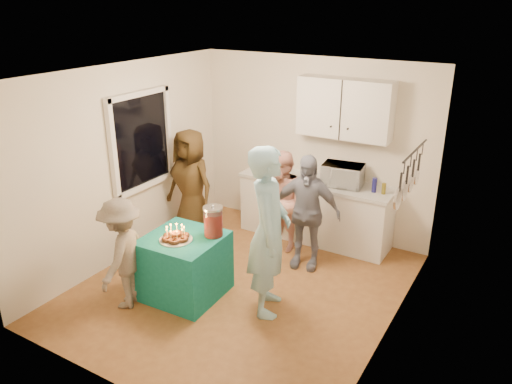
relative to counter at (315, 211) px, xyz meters
The scene contains 19 objects.
floor 1.76m from the counter, 96.71° to the right, with size 4.00×4.00×0.00m, color brown.
ceiling 2.76m from the counter, 96.71° to the right, with size 4.00×4.00×0.00m, color white.
back_wall 0.94m from the counter, 123.69° to the left, with size 3.60×3.60×0.00m, color silver.
left_wall 2.77m from the counter, 139.64° to the right, with size 4.00×4.00×0.00m, color silver.
right_wall 2.49m from the counter, 46.74° to the right, with size 4.00×4.00×0.00m, color silver.
window_night 2.66m from the counter, 144.60° to the right, with size 0.04×1.00×1.20m, color black.
counter is the anchor object (origin of this frame).
countertop 0.46m from the counter, 90.00° to the right, with size 2.24×0.62×0.05m, color beige.
upper_cabinet 1.56m from the counter, 26.57° to the left, with size 1.30×0.30×0.80m, color white.
pot_rack 2.16m from the counter, 33.34° to the right, with size 0.12×1.00×0.60m, color black.
microwave 0.74m from the counter, ahead, with size 0.55×0.37×0.30m, color white.
party_table 2.27m from the counter, 108.08° to the right, with size 0.85×0.85×0.76m, color #106D62.
donut_cake 2.41m from the counter, 107.84° to the right, with size 0.38×0.38×0.18m, color #381C0C, non-canonical shape.
punch_jar 2.05m from the counter, 102.34° to the right, with size 0.22×0.22×0.34m, color red.
man_birthday 2.00m from the counter, 81.25° to the right, with size 0.71×0.47×1.94m, color #99CDDF.
woman_back_left 1.84m from the counter, 151.25° to the right, with size 0.80×0.52×1.64m, color brown.
woman_back_center 0.65m from the counter, 117.45° to the right, with size 0.69×0.54×1.42m, color #EB867A.
woman_back_right 0.89m from the counter, 74.74° to the right, with size 0.91×0.38×1.54m, color black.
child_near_left 2.93m from the counter, 113.55° to the right, with size 0.85×0.49×1.31m, color #645950.
Camera 1 is at (2.86, -4.48, 3.36)m, focal length 35.00 mm.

